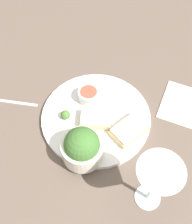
# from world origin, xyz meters

# --- Properties ---
(ground_plane) EXTENTS (4.00, 4.00, 0.00)m
(ground_plane) POSITION_xyz_m (0.00, 0.00, 0.00)
(ground_plane) COLOR brown
(dinner_plate) EXTENTS (0.30, 0.30, 0.01)m
(dinner_plate) POSITION_xyz_m (0.00, 0.00, 0.01)
(dinner_plate) COLOR white
(dinner_plate) RESTS_ON ground_plane
(salad_bowl) EXTENTS (0.10, 0.10, 0.10)m
(salad_bowl) POSITION_xyz_m (0.09, 0.07, 0.06)
(salad_bowl) COLOR silver
(salad_bowl) RESTS_ON dinner_plate
(sauce_ramekin) EXTENTS (0.06, 0.06, 0.03)m
(sauce_ramekin) POSITION_xyz_m (-0.02, -0.06, 0.03)
(sauce_ramekin) COLOR white
(sauce_ramekin) RESTS_ON dinner_plate
(cheese_toast_near) EXTENTS (0.10, 0.07, 0.03)m
(cheese_toast_near) POSITION_xyz_m (-0.04, 0.09, 0.03)
(cheese_toast_near) COLOR #D1B27F
(cheese_toast_near) RESTS_ON dinner_plate
(cheese_toast_far) EXTENTS (0.10, 0.09, 0.03)m
(cheese_toast_far) POSITION_xyz_m (0.01, 0.01, 0.03)
(cheese_toast_far) COLOR #D1B27F
(cheese_toast_far) RESTS_ON dinner_plate
(wine_glass) EXTENTS (0.09, 0.09, 0.17)m
(wine_glass) POSITION_xyz_m (0.03, 0.25, 0.12)
(wine_glass) COLOR silver
(wine_glass) RESTS_ON ground_plane
(garnish) EXTENTS (0.03, 0.03, 0.03)m
(garnish) POSITION_xyz_m (0.07, -0.04, 0.03)
(garnish) COLOR #477533
(garnish) RESTS_ON dinner_plate
(napkin) EXTENTS (0.20, 0.20, 0.01)m
(napkin) POSITION_xyz_m (-0.24, 0.12, 0.00)
(napkin) COLOR beige
(napkin) RESTS_ON ground_plane
(fork) EXTENTS (0.13, 0.12, 0.01)m
(fork) POSITION_xyz_m (0.17, -0.19, 0.00)
(fork) COLOR silver
(fork) RESTS_ON ground_plane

